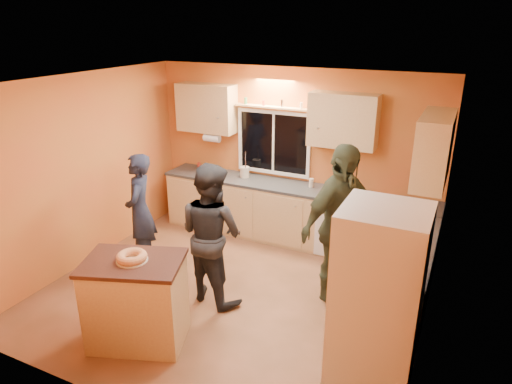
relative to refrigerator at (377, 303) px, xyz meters
The scene contains 14 objects.
ground 2.24m from the refrigerator, 157.06° to the left, with size 4.50×4.50×0.00m, color brown.
room_shell 2.26m from the refrigerator, 145.60° to the left, with size 4.54×4.04×2.61m.
back_counter 3.16m from the refrigerator, 126.89° to the left, with size 4.23×0.62×0.90m.
right_counter 1.38m from the refrigerator, 87.36° to the left, with size 0.62×1.84×0.90m.
refrigerator is the anchor object (origin of this frame).
island 2.43m from the refrigerator, behind, with size 1.16×0.97×0.96m.
bundt_pastry 2.40m from the refrigerator, behind, with size 0.31×0.31×0.09m, color tan.
person_left 3.51m from the refrigerator, 164.25° to the left, with size 0.58×0.38×1.59m, color black.
person_center 2.16m from the refrigerator, 162.75° to the left, with size 0.84×0.66×1.73m, color black.
person_right 1.44m from the refrigerator, 118.96° to the left, with size 1.15×0.48×1.96m, color #2E3421.
mixing_bowl 2.69m from the refrigerator, 114.07° to the left, with size 0.34×0.34×0.08m, color black.
utensil_crock 3.63m from the refrigerator, 135.32° to the left, with size 0.14×0.14×0.17m, color beige.
potted_plant 1.21m from the refrigerator, 86.19° to the left, with size 0.25×0.22×0.28m, color gray.
red_box 1.56m from the refrigerator, 86.30° to the left, with size 0.16×0.12×0.07m, color #B3301B.
Camera 1 is at (2.39, -4.32, 3.23)m, focal length 32.00 mm.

